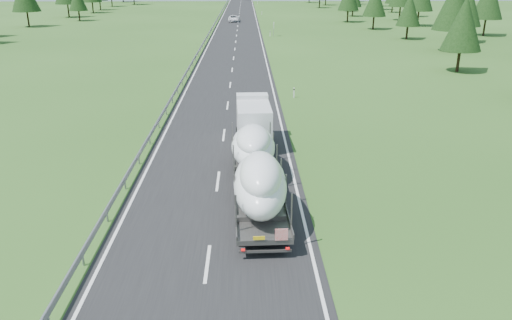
{
  "coord_description": "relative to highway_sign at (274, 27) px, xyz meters",
  "views": [
    {
      "loc": [
        1.71,
        -18.53,
        11.82
      ],
      "look_at": [
        2.26,
        7.71,
        1.85
      ],
      "focal_mm": 35.0,
      "sensor_mm": 36.0,
      "label": 1
    }
  ],
  "objects": [
    {
      "name": "marker_posts",
      "position": [
        -0.7,
        75.0,
        -1.27
      ],
      "size": [
        0.13,
        350.08,
        1.0
      ],
      "color": "silver",
      "rests_on": "ground"
    },
    {
      "name": "guardrail",
      "position": [
        -12.5,
        19.94,
        -1.21
      ],
      "size": [
        0.1,
        400.0,
        0.76
      ],
      "color": "slate",
      "rests_on": "ground"
    },
    {
      "name": "boat_truck",
      "position": [
        -4.94,
        -71.62,
        0.2
      ],
      "size": [
        3.0,
        17.91,
        3.83
      ],
      "color": "silver",
      "rests_on": "ground"
    },
    {
      "name": "road_surface",
      "position": [
        -7.2,
        20.0,
        -1.8
      ],
      "size": [
        10.0,
        400.0,
        0.02
      ],
      "primitive_type": "cube",
      "color": "black",
      "rests_on": "ground"
    },
    {
      "name": "highway_sign",
      "position": [
        0.0,
        0.0,
        0.0
      ],
      "size": [
        0.08,
        0.9,
        2.6
      ],
      "color": "slate",
      "rests_on": "ground"
    },
    {
      "name": "distant_van",
      "position": [
        -8.31,
        29.47,
        -1.03
      ],
      "size": [
        2.62,
        5.64,
        1.56
      ],
      "primitive_type": "imported",
      "rotation": [
        0.0,
        0.0,
        -0.01
      ],
      "color": "white",
      "rests_on": "ground"
    },
    {
      "name": "ground",
      "position": [
        -7.2,
        -80.0,
        -1.81
      ],
      "size": [
        400.0,
        400.0,
        0.0
      ],
      "primitive_type": "plane",
      "color": "#29501A",
      "rests_on": "ground"
    }
  ]
}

